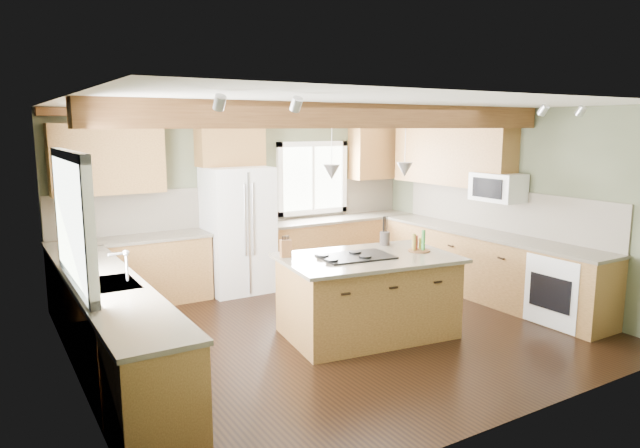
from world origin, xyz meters
TOP-DOWN VIEW (x-y plane):
  - floor at (0.00, 0.00)m, footprint 5.60×5.60m
  - ceiling at (0.00, 0.00)m, footprint 5.60×5.60m
  - wall_back at (0.00, 2.50)m, footprint 5.60×0.00m
  - wall_left at (-2.80, 0.00)m, footprint 0.00×5.00m
  - wall_right at (2.80, 0.00)m, footprint 0.00×5.00m
  - ceiling_beam at (0.00, -0.29)m, footprint 5.55×0.26m
  - soffit_trim at (0.00, 2.40)m, footprint 5.55×0.20m
  - backsplash_back at (0.00, 2.48)m, footprint 5.58×0.03m
  - backsplash_right at (2.78, 0.05)m, footprint 0.03×3.70m
  - base_cab_back_left at (-1.79, 2.20)m, footprint 2.02×0.60m
  - counter_back_left at (-1.79, 2.20)m, footprint 2.06×0.64m
  - base_cab_back_right at (1.49, 2.20)m, footprint 2.62×0.60m
  - counter_back_right at (1.49, 2.20)m, footprint 2.66×0.64m
  - base_cab_left at (-2.50, 0.05)m, footprint 0.60×3.70m
  - counter_left at (-2.50, 0.05)m, footprint 0.64×3.74m
  - base_cab_right at (2.50, 0.05)m, footprint 0.60×3.70m
  - counter_right at (2.50, 0.05)m, footprint 0.64×3.74m
  - upper_cab_back_left at (-1.99, 2.33)m, footprint 1.40×0.35m
  - upper_cab_over_fridge at (-0.30, 2.33)m, footprint 0.96×0.35m
  - upper_cab_right at (2.62, 0.90)m, footprint 0.35×2.20m
  - upper_cab_back_corner at (2.30, 2.33)m, footprint 0.90×0.35m
  - window_left at (-2.78, 0.05)m, footprint 0.04×1.60m
  - window_back at (1.15, 2.48)m, footprint 1.10×0.04m
  - sink at (-2.50, 0.05)m, footprint 0.50×0.65m
  - faucet at (-2.32, 0.05)m, footprint 0.02×0.02m
  - dishwasher at (-2.49, -1.25)m, footprint 0.60×0.60m
  - oven at (2.49, -1.25)m, footprint 0.60×0.72m
  - microwave at (2.58, -0.05)m, footprint 0.40×0.70m
  - pendant_left at (-0.21, -0.23)m, footprint 0.18×0.18m
  - pendant_right at (0.69, -0.35)m, footprint 0.18×0.18m
  - refrigerator at (-0.30, 2.12)m, footprint 0.90×0.74m
  - island at (0.24, -0.29)m, footprint 1.95×1.35m
  - island_top at (0.24, -0.29)m, footprint 2.09×1.48m
  - cooktop at (0.09, -0.27)m, footprint 0.85×0.63m
  - knife_block at (-0.57, 0.15)m, footprint 0.13×0.11m
  - utensil_crock at (0.78, 0.10)m, footprint 0.14×0.14m
  - bottle_tray at (0.90, -0.40)m, footprint 0.32×0.32m

SIDE VIEW (x-z plane):
  - floor at x=0.00m, z-range 0.00..0.00m
  - dishwasher at x=-2.49m, z-range 0.01..0.85m
  - oven at x=2.49m, z-range 0.01..0.85m
  - base_cab_back_left at x=-1.79m, z-range 0.00..0.88m
  - base_cab_back_right at x=1.49m, z-range 0.00..0.88m
  - base_cab_left at x=-2.50m, z-range 0.00..0.88m
  - base_cab_right at x=2.50m, z-range 0.00..0.88m
  - island at x=0.24m, z-range 0.00..0.88m
  - counter_back_left at x=-1.79m, z-range 0.88..0.92m
  - counter_back_right at x=1.49m, z-range 0.88..0.92m
  - counter_left at x=-2.50m, z-range 0.88..0.92m
  - counter_right at x=2.50m, z-range 0.88..0.92m
  - refrigerator at x=-0.30m, z-range 0.00..1.80m
  - island_top at x=0.24m, z-range 0.88..0.92m
  - sink at x=-2.50m, z-range 0.89..0.92m
  - cooktop at x=0.09m, z-range 0.92..0.94m
  - utensil_crock at x=0.78m, z-range 0.92..1.08m
  - knife_block at x=-0.57m, z-range 0.92..1.12m
  - bottle_tray at x=0.90m, z-range 0.92..1.16m
  - faucet at x=-2.32m, z-range 0.91..1.19m
  - backsplash_back at x=0.00m, z-range 0.92..1.50m
  - backsplash_right at x=2.78m, z-range 0.92..1.50m
  - wall_back at x=0.00m, z-range -1.50..4.10m
  - wall_left at x=-2.80m, z-range -1.20..3.80m
  - wall_right at x=2.80m, z-range -1.20..3.80m
  - window_back at x=1.15m, z-range 1.05..2.05m
  - window_left at x=-2.78m, z-range 1.02..2.08m
  - microwave at x=2.58m, z-range 1.36..1.74m
  - pendant_left at x=-0.21m, z-range 1.80..1.96m
  - pendant_right at x=0.69m, z-range 1.80..1.96m
  - upper_cab_back_left at x=-1.99m, z-range 1.50..2.40m
  - upper_cab_right at x=2.62m, z-range 1.50..2.40m
  - upper_cab_back_corner at x=2.30m, z-range 1.50..2.40m
  - upper_cab_over_fridge at x=-0.30m, z-range 1.80..2.50m
  - ceiling_beam at x=0.00m, z-range 2.34..2.60m
  - soffit_trim at x=0.00m, z-range 2.49..2.59m
  - ceiling at x=0.00m, z-range 2.60..2.60m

